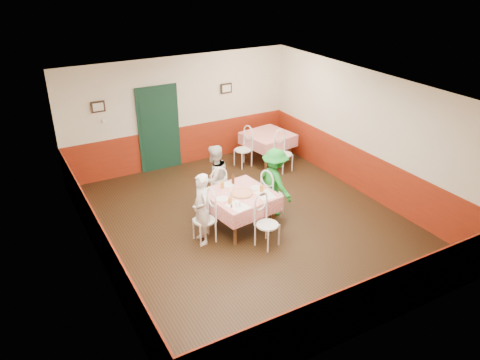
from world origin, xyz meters
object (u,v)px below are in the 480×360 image
chair_left (204,220)px  chair_right (272,195)px  glass_b (261,189)px  second_table (268,147)px  chair_second_a (243,150)px  wallet (261,194)px  chair_far (216,191)px  chair_second_b (284,154)px  glass_a (230,201)px  pizza (242,193)px  diner_left (201,209)px  beer_bottle (233,179)px  diner_far (214,178)px  glass_c (222,185)px  main_table (240,210)px  chair_near (267,225)px  diner_right (275,182)px

chair_left → chair_right: (1.68, 0.23, 0.00)m
chair_left → glass_b: size_ratio=6.99×
second_table → chair_second_a: bearing=180.0°
second_table → glass_b: bearing=-124.4°
glass_b → wallet: (-0.07, -0.12, -0.05)m
chair_far → chair_second_b: size_ratio=1.00×
chair_second_b → glass_b: (-1.87, -1.97, 0.37)m
chair_right → glass_a: bearing=95.6°
pizza → diner_left: diner_left is taller
glass_a → wallet: size_ratio=1.16×
pizza → beer_bottle: (0.05, 0.47, 0.09)m
chair_second_a → glass_a: (-1.90, -2.86, 0.37)m
diner_left → diner_far: diner_far is taller
glass_c → diner_left: size_ratio=0.09×
beer_bottle → main_table: bearing=-99.7°
chair_second_b → glass_c: (-2.47, -1.46, 0.37)m
chair_second_b → pizza: size_ratio=2.06×
chair_right → beer_bottle: beer_bottle is taller
glass_a → diner_left: bearing=162.7°
chair_near → glass_c: size_ratio=6.94×
chair_far → glass_b: (0.52, -0.99, 0.37)m
chair_far → wallet: 1.24m
main_table → glass_b: 0.62m
second_table → beer_bottle: (-2.20, -2.15, 0.49)m
main_table → beer_bottle: bearing=80.3°
chair_far → glass_b: 1.18m
second_table → pizza: pizza is taller
chair_second_a → diner_far: size_ratio=0.61×
diner_left → glass_b: bearing=94.7°
main_table → diner_right: size_ratio=0.83×
glass_a → beer_bottle: beer_bottle is taller
chair_near → beer_bottle: size_ratio=4.12×
chair_far → glass_c: size_ratio=6.94×
wallet → diner_left: bearing=165.5°
chair_near → wallet: (0.22, 0.58, 0.32)m
chair_second_a → glass_b: size_ratio=6.99×
glass_a → diner_right: diner_right is taller
glass_b → glass_c: (-0.60, 0.52, 0.00)m
glass_b → glass_a: bearing=-170.1°
glass_c → beer_bottle: 0.28m
diner_far → wallet: bearing=96.7°
beer_bottle → chair_near: bearing=-88.1°
glass_b → chair_far: bearing=117.6°
second_table → wallet: size_ratio=10.18×
diner_left → diner_far: bearing=148.5°
chair_right → main_table: bearing=85.2°
second_table → chair_second_b: 0.75m
chair_left → chair_second_a: 3.58m
chair_right → glass_a: size_ratio=7.07×
chair_second_b → glass_a: chair_second_b is taller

